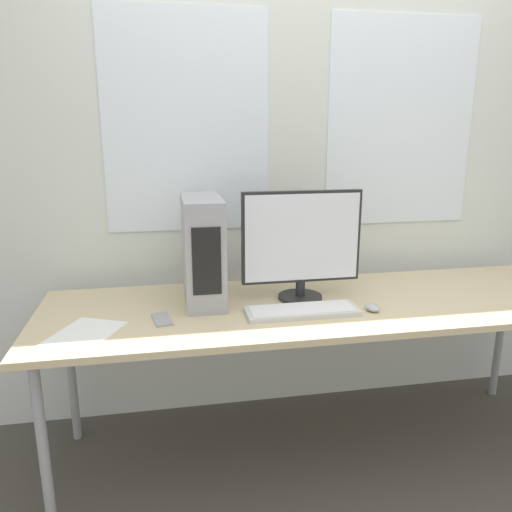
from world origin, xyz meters
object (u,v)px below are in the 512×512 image
(monitor_main, at_px, (301,243))
(mouse, at_px, (372,307))
(pc_tower, at_px, (203,250))
(keyboard, at_px, (302,311))
(cell_phone, at_px, (162,319))

(monitor_main, relative_size, mouse, 6.53)
(pc_tower, relative_size, keyboard, 0.99)
(pc_tower, height_order, monitor_main, monitor_main)
(monitor_main, height_order, cell_phone, monitor_main)
(keyboard, bearing_deg, pc_tower, 148.48)
(monitor_main, xyz_separation_m, mouse, (0.26, -0.20, -0.24))
(cell_phone, bearing_deg, keyboard, -11.99)
(monitor_main, distance_m, mouse, 0.41)
(mouse, bearing_deg, cell_phone, 176.69)
(pc_tower, bearing_deg, cell_phone, -131.28)
(monitor_main, relative_size, cell_phone, 3.61)
(keyboard, bearing_deg, monitor_main, 76.91)
(monitor_main, distance_m, cell_phone, 0.68)
(keyboard, height_order, cell_phone, keyboard)
(monitor_main, relative_size, keyboard, 1.13)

